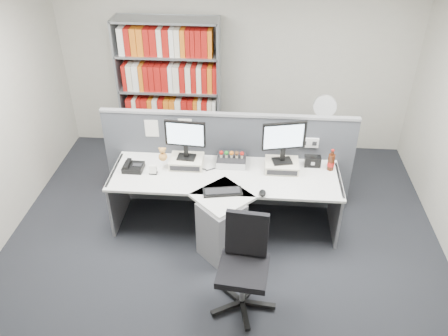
# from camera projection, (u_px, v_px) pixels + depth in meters

# --- Properties ---
(ground) EXTENTS (5.50, 5.50, 0.00)m
(ground) POSITION_uv_depth(u_px,v_px,m) (219.00, 273.00, 4.91)
(ground) COLOR #24252A
(ground) RESTS_ON ground
(room_shell) EXTENTS (5.04, 5.54, 2.72)m
(room_shell) POSITION_uv_depth(u_px,v_px,m) (218.00, 125.00, 3.92)
(room_shell) COLOR #BBB7A7
(room_shell) RESTS_ON ground
(partition) EXTENTS (3.00, 0.08, 1.27)m
(partition) POSITION_uv_depth(u_px,v_px,m) (228.00, 159.00, 5.59)
(partition) COLOR #45484F
(partition) RESTS_ON ground
(desk) EXTENTS (2.60, 1.20, 0.72)m
(desk) POSITION_uv_depth(u_px,v_px,m) (224.00, 205.00, 5.15)
(desk) COLOR silver
(desk) RESTS_ON ground
(monitor_riser_left) EXTENTS (0.38, 0.31, 0.10)m
(monitor_riser_left) POSITION_uv_depth(u_px,v_px,m) (187.00, 162.00, 5.33)
(monitor_riser_left) COLOR beige
(monitor_riser_left) RESTS_ON desk
(monitor_riser_right) EXTENTS (0.38, 0.31, 0.10)m
(monitor_riser_right) POSITION_uv_depth(u_px,v_px,m) (282.00, 166.00, 5.26)
(monitor_riser_right) COLOR beige
(monitor_riser_right) RESTS_ON desk
(monitor_left) EXTENTS (0.46, 0.16, 0.47)m
(monitor_left) POSITION_uv_depth(u_px,v_px,m) (185.00, 137.00, 5.15)
(monitor_left) COLOR black
(monitor_left) RESTS_ON monitor_riser_left
(monitor_right) EXTENTS (0.49, 0.20, 0.50)m
(monitor_right) POSITION_uv_depth(u_px,v_px,m) (284.00, 139.00, 5.07)
(monitor_right) COLOR black
(monitor_right) RESTS_ON monitor_riser_right
(desktop_pc) EXTENTS (0.33, 0.30, 0.09)m
(desktop_pc) POSITION_uv_depth(u_px,v_px,m) (232.00, 160.00, 5.37)
(desktop_pc) COLOR black
(desktop_pc) RESTS_ON desk
(figurines) EXTENTS (0.29, 0.05, 0.09)m
(figurines) POSITION_uv_depth(u_px,v_px,m) (232.00, 154.00, 5.30)
(figurines) COLOR beige
(figurines) RESTS_ON desktop_pc
(keyboard) EXTENTS (0.44, 0.23, 0.03)m
(keyboard) POSITION_uv_depth(u_px,v_px,m) (223.00, 192.00, 4.90)
(keyboard) COLOR black
(keyboard) RESTS_ON desk
(mouse) EXTENTS (0.08, 0.12, 0.05)m
(mouse) POSITION_uv_depth(u_px,v_px,m) (262.00, 193.00, 4.86)
(mouse) COLOR black
(mouse) RESTS_ON desk
(desk_phone) EXTENTS (0.23, 0.21, 0.10)m
(desk_phone) POSITION_uv_depth(u_px,v_px,m) (133.00, 167.00, 5.26)
(desk_phone) COLOR black
(desk_phone) RESTS_ON desk
(desk_calendar) EXTENTS (0.09, 0.07, 0.11)m
(desk_calendar) POSITION_uv_depth(u_px,v_px,m) (153.00, 170.00, 5.18)
(desk_calendar) COLOR black
(desk_calendar) RESTS_ON desk
(plush_toy) EXTENTS (0.10, 0.10, 0.17)m
(plush_toy) POSITION_uv_depth(u_px,v_px,m) (163.00, 155.00, 5.21)
(plush_toy) COLOR #C78A42
(plush_toy) RESTS_ON monitor_riser_left
(speaker) EXTENTS (0.19, 0.10, 0.12)m
(speaker) POSITION_uv_depth(u_px,v_px,m) (313.00, 161.00, 5.31)
(speaker) COLOR black
(speaker) RESTS_ON desk
(cola_bottle) EXTENTS (0.08, 0.08, 0.26)m
(cola_bottle) POSITION_uv_depth(u_px,v_px,m) (331.00, 162.00, 5.23)
(cola_bottle) COLOR #3F190A
(cola_bottle) RESTS_ON desk
(shelving_unit) EXTENTS (1.41, 0.40, 2.00)m
(shelving_unit) POSITION_uv_depth(u_px,v_px,m) (170.00, 92.00, 6.46)
(shelving_unit) COLOR gray
(shelving_unit) RESTS_ON ground
(filing_cabinet) EXTENTS (0.45, 0.61, 0.70)m
(filing_cabinet) POSITION_uv_depth(u_px,v_px,m) (319.00, 152.00, 6.30)
(filing_cabinet) COLOR gray
(filing_cabinet) RESTS_ON ground
(desk_fan) EXTENTS (0.30, 0.18, 0.50)m
(desk_fan) POSITION_uv_depth(u_px,v_px,m) (325.00, 109.00, 5.93)
(desk_fan) COLOR white
(desk_fan) RESTS_ON filing_cabinet
(office_chair) EXTENTS (0.63, 0.65, 0.98)m
(office_chair) POSITION_uv_depth(u_px,v_px,m) (244.00, 261.00, 4.33)
(office_chair) COLOR silver
(office_chair) RESTS_ON ground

